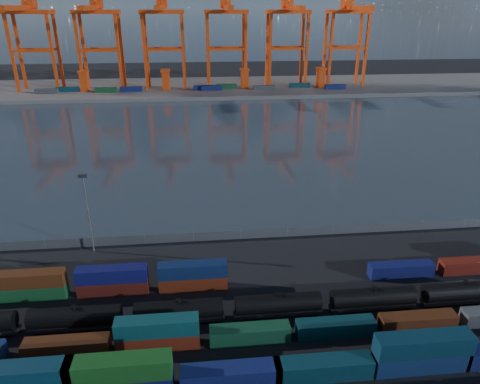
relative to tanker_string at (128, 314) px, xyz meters
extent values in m
plane|color=black|center=(20.00, -2.96, -2.17)|extent=(700.00, 700.00, 0.00)
plane|color=#2E3943|center=(20.00, 102.04, -2.16)|extent=(700.00, 700.00, 0.00)
cube|color=#514F4C|center=(20.00, 207.04, -1.17)|extent=(700.00, 70.00, 2.00)
cube|color=#0D3346|center=(-11.12, -12.68, 2.08)|extent=(13.08, 2.66, 2.83)
cube|color=#101352|center=(0.84, -12.68, -0.75)|extent=(13.08, 2.66, 2.83)
cube|color=#17561B|center=(0.84, -12.68, 2.08)|extent=(13.08, 2.66, 2.83)
cube|color=navy|center=(14.79, -12.68, -0.75)|extent=(13.08, 2.66, 2.83)
cube|color=#0B323D|center=(26.97, -12.68, -0.75)|extent=(13.08, 2.66, 2.83)
cube|color=navy|center=(40.44, -12.68, -0.75)|extent=(13.08, 2.66, 2.83)
cube|color=#0B2B3D|center=(40.44, -12.68, 2.08)|extent=(13.08, 2.66, 2.83)
cube|color=#4D240F|center=(-7.82, -5.11, -0.89)|extent=(11.81, 2.40, 2.56)
cube|color=maroon|center=(4.92, -5.11, -0.89)|extent=(11.81, 2.40, 2.56)
cube|color=#0D4548|center=(4.92, -5.11, 1.67)|extent=(11.81, 2.40, 2.56)
cube|color=#124429|center=(18.17, -5.11, -0.89)|extent=(11.81, 2.40, 2.56)
cube|color=#0B323A|center=(31.05, -5.11, -0.89)|extent=(11.81, 2.40, 2.56)
cube|color=#4C220F|center=(43.86, -5.11, -0.89)|extent=(11.81, 2.40, 2.56)
cube|color=#165327|center=(-17.24, 8.64, -0.89)|extent=(11.81, 2.40, 2.56)
cube|color=#572811|center=(-17.24, 8.64, 1.67)|extent=(11.81, 2.40, 2.56)
cube|color=#531710|center=(-3.67, 8.64, -0.89)|extent=(11.81, 2.40, 2.56)
cube|color=#101153|center=(-3.67, 8.64, 1.67)|extent=(11.81, 2.40, 2.56)
cube|color=maroon|center=(9.94, 8.64, -0.89)|extent=(11.81, 2.40, 2.56)
cube|color=#0F204C|center=(9.94, 8.64, 1.67)|extent=(11.81, 2.40, 2.56)
cube|color=#101654|center=(47.63, 8.64, -0.89)|extent=(11.81, 2.40, 2.56)
cube|color=maroon|center=(61.18, 8.64, -0.89)|extent=(11.81, 2.40, 2.56)
cube|color=black|center=(-18.56, 0.00, -1.86)|extent=(2.61, 1.88, 0.63)
cylinder|color=black|center=(-7.75, 0.00, 0.23)|extent=(13.55, 3.02, 3.02)
cylinder|color=black|center=(-7.75, 0.00, 1.90)|extent=(0.83, 0.83, 0.52)
cube|color=black|center=(-7.75, 0.00, -1.44)|extent=(14.07, 2.08, 0.42)
cube|color=black|center=(-12.44, 0.00, -1.86)|extent=(2.61, 1.88, 0.63)
cube|color=black|center=(-3.06, 0.00, -1.86)|extent=(2.61, 1.88, 0.63)
cylinder|color=black|center=(7.75, 0.00, 0.23)|extent=(13.55, 3.02, 3.02)
cylinder|color=black|center=(7.75, 0.00, 1.90)|extent=(0.83, 0.83, 0.52)
cube|color=black|center=(7.75, 0.00, -1.44)|extent=(14.07, 2.08, 0.42)
cube|color=black|center=(3.06, 0.00, -1.86)|extent=(2.61, 1.88, 0.63)
cube|color=black|center=(12.44, 0.00, -1.86)|extent=(2.61, 1.88, 0.63)
cylinder|color=black|center=(23.25, 0.00, 0.23)|extent=(13.55, 3.02, 3.02)
cylinder|color=black|center=(23.25, 0.00, 1.90)|extent=(0.83, 0.83, 0.52)
cube|color=black|center=(23.25, 0.00, -1.44)|extent=(14.07, 2.08, 0.42)
cube|color=black|center=(18.56, 0.00, -1.86)|extent=(2.61, 1.88, 0.63)
cube|color=black|center=(27.94, 0.00, -1.86)|extent=(2.61, 1.88, 0.63)
cylinder|color=black|center=(38.75, 0.00, 0.23)|extent=(13.55, 3.02, 3.02)
cylinder|color=black|center=(38.75, 0.00, 1.90)|extent=(0.83, 0.83, 0.52)
cube|color=black|center=(38.75, 0.00, -1.44)|extent=(14.07, 2.08, 0.42)
cube|color=black|center=(34.06, 0.00, -1.86)|extent=(2.61, 1.88, 0.63)
cube|color=black|center=(43.44, 0.00, -1.86)|extent=(2.61, 1.88, 0.63)
cylinder|color=black|center=(54.25, 0.00, 0.23)|extent=(13.55, 3.02, 3.02)
cylinder|color=black|center=(54.25, 0.00, 1.90)|extent=(0.83, 0.83, 0.52)
cube|color=black|center=(54.25, 0.00, -1.44)|extent=(14.07, 2.08, 0.42)
cube|color=black|center=(49.56, 0.00, -1.86)|extent=(2.61, 1.88, 0.63)
cube|color=#595B5E|center=(20.00, 25.04, -1.17)|extent=(160.00, 0.06, 2.00)
cylinder|color=slate|center=(-20.00, 25.04, -1.07)|extent=(0.12, 0.12, 2.20)
cylinder|color=slate|center=(-10.00, 25.04, -1.07)|extent=(0.12, 0.12, 2.20)
cylinder|color=slate|center=(0.00, 25.04, -1.07)|extent=(0.12, 0.12, 2.20)
cylinder|color=slate|center=(10.00, 25.04, -1.07)|extent=(0.12, 0.12, 2.20)
cylinder|color=slate|center=(20.00, 25.04, -1.07)|extent=(0.12, 0.12, 2.20)
cylinder|color=slate|center=(30.00, 25.04, -1.07)|extent=(0.12, 0.12, 2.20)
cylinder|color=slate|center=(40.00, 25.04, -1.07)|extent=(0.12, 0.12, 2.20)
cylinder|color=slate|center=(50.00, 25.04, -1.07)|extent=(0.12, 0.12, 2.20)
cylinder|color=slate|center=(60.00, 25.04, -1.07)|extent=(0.12, 0.12, 2.20)
cylinder|color=slate|center=(70.00, 25.04, -1.07)|extent=(0.12, 0.12, 2.20)
cylinder|color=slate|center=(-10.00, 23.04, 5.83)|extent=(0.36, 0.36, 16.00)
cube|color=black|center=(-10.00, 23.04, 14.13)|extent=(1.60, 0.40, 0.60)
cube|color=#EB4410|center=(-85.52, 196.31, 19.35)|extent=(1.53, 1.53, 43.04)
cube|color=#EB4410|center=(-85.52, 207.78, 19.35)|extent=(1.53, 1.53, 43.04)
cube|color=#EB4410|center=(-64.48, 196.31, 19.35)|extent=(1.53, 1.53, 43.04)
cube|color=#EB4410|center=(-64.48, 207.78, 19.35)|extent=(1.53, 1.53, 43.04)
cube|color=#EB4410|center=(-75.00, 196.31, 21.50)|extent=(21.04, 1.34, 1.34)
cube|color=#EB4410|center=(-75.00, 207.78, 21.50)|extent=(21.04, 1.34, 1.34)
cube|color=#EB4410|center=(-75.00, 202.04, 40.87)|extent=(23.91, 13.39, 2.10)
cube|color=#EB4410|center=(-75.00, 190.57, 42.78)|extent=(2.87, 45.91, 2.39)
cube|color=#EB4410|center=(-75.00, 205.87, 45.17)|extent=(5.74, 7.65, 4.78)
cube|color=#EB4410|center=(-50.52, 196.31, 19.35)|extent=(1.53, 1.53, 43.04)
cube|color=#EB4410|center=(-50.52, 207.78, 19.35)|extent=(1.53, 1.53, 43.04)
cube|color=#EB4410|center=(-29.48, 196.31, 19.35)|extent=(1.53, 1.53, 43.04)
cube|color=#EB4410|center=(-29.48, 207.78, 19.35)|extent=(1.53, 1.53, 43.04)
cube|color=#EB4410|center=(-40.00, 196.31, 21.50)|extent=(21.04, 1.34, 1.34)
cube|color=#EB4410|center=(-40.00, 207.78, 21.50)|extent=(21.04, 1.34, 1.34)
cube|color=#EB4410|center=(-40.00, 202.04, 40.87)|extent=(23.91, 13.39, 2.10)
cube|color=#EB4410|center=(-40.00, 190.57, 42.78)|extent=(2.87, 45.91, 2.39)
cube|color=#EB4410|center=(-40.00, 205.87, 45.17)|extent=(5.74, 7.65, 4.78)
cube|color=#EB4410|center=(-15.52, 196.31, 19.35)|extent=(1.53, 1.53, 43.04)
cube|color=#EB4410|center=(-15.52, 207.78, 19.35)|extent=(1.53, 1.53, 43.04)
cube|color=#EB4410|center=(5.52, 196.31, 19.35)|extent=(1.53, 1.53, 43.04)
cube|color=#EB4410|center=(5.52, 207.78, 19.35)|extent=(1.53, 1.53, 43.04)
cube|color=#EB4410|center=(-5.00, 196.31, 21.50)|extent=(21.04, 1.34, 1.34)
cube|color=#EB4410|center=(-5.00, 207.78, 21.50)|extent=(21.04, 1.34, 1.34)
cube|color=#EB4410|center=(-5.00, 202.04, 40.87)|extent=(23.91, 13.39, 2.10)
cube|color=#EB4410|center=(-5.00, 190.57, 42.78)|extent=(2.87, 45.91, 2.39)
cube|color=#EB4410|center=(-5.00, 205.87, 45.17)|extent=(5.74, 7.65, 4.78)
cube|color=#EB4410|center=(19.48, 196.31, 19.35)|extent=(1.53, 1.53, 43.04)
cube|color=#EB4410|center=(19.48, 207.78, 19.35)|extent=(1.53, 1.53, 43.04)
cube|color=#EB4410|center=(40.52, 196.31, 19.35)|extent=(1.53, 1.53, 43.04)
cube|color=#EB4410|center=(40.52, 207.78, 19.35)|extent=(1.53, 1.53, 43.04)
cube|color=#EB4410|center=(30.00, 196.31, 21.50)|extent=(21.04, 1.34, 1.34)
cube|color=#EB4410|center=(30.00, 207.78, 21.50)|extent=(21.04, 1.34, 1.34)
cube|color=#EB4410|center=(30.00, 202.04, 40.87)|extent=(23.91, 13.39, 2.10)
cube|color=#EB4410|center=(30.00, 190.57, 42.78)|extent=(2.87, 45.91, 2.39)
cube|color=#EB4410|center=(30.00, 205.87, 45.17)|extent=(5.74, 7.65, 4.78)
cube|color=#EB4410|center=(54.48, 196.31, 19.35)|extent=(1.53, 1.53, 43.04)
cube|color=#EB4410|center=(54.48, 207.78, 19.35)|extent=(1.53, 1.53, 43.04)
cube|color=#EB4410|center=(75.52, 196.31, 19.35)|extent=(1.53, 1.53, 43.04)
cube|color=#EB4410|center=(75.52, 207.78, 19.35)|extent=(1.53, 1.53, 43.04)
cube|color=#EB4410|center=(65.00, 196.31, 21.50)|extent=(21.04, 1.34, 1.34)
cube|color=#EB4410|center=(65.00, 207.78, 21.50)|extent=(21.04, 1.34, 1.34)
cube|color=#EB4410|center=(65.00, 202.04, 40.87)|extent=(23.91, 13.39, 2.10)
cube|color=#EB4410|center=(65.00, 190.57, 42.78)|extent=(2.87, 45.91, 2.39)
cube|color=#EB4410|center=(65.00, 205.87, 45.17)|extent=(5.74, 7.65, 4.78)
cube|color=#EB4410|center=(89.48, 196.31, 19.35)|extent=(1.53, 1.53, 43.04)
cube|color=#EB4410|center=(89.48, 207.78, 19.35)|extent=(1.53, 1.53, 43.04)
cube|color=#EB4410|center=(110.52, 196.31, 19.35)|extent=(1.53, 1.53, 43.04)
cube|color=#EB4410|center=(110.52, 207.78, 19.35)|extent=(1.53, 1.53, 43.04)
cube|color=#EB4410|center=(100.00, 196.31, 21.50)|extent=(21.04, 1.34, 1.34)
cube|color=#EB4410|center=(100.00, 207.78, 21.50)|extent=(21.04, 1.34, 1.34)
cube|color=#EB4410|center=(100.00, 202.04, 40.87)|extent=(23.91, 13.39, 2.10)
cube|color=#EB4410|center=(100.00, 190.57, 42.78)|extent=(2.87, 45.91, 2.39)
cube|color=#EB4410|center=(100.00, 205.87, 45.17)|extent=(5.74, 7.65, 4.78)
cube|color=navy|center=(20.65, 191.72, 1.13)|extent=(12.00, 2.44, 2.60)
cube|color=navy|center=(91.34, 187.97, 1.13)|extent=(12.00, 2.44, 2.60)
cube|color=navy|center=(16.36, 193.13, 1.13)|extent=(12.00, 2.44, 2.60)
cube|color=#0C3842|center=(-59.30, 195.52, 1.13)|extent=(12.00, 2.44, 2.60)
cube|color=#3F4244|center=(-69.24, 190.78, 1.13)|extent=(12.00, 2.44, 2.60)
cube|color=#3F4244|center=(50.37, 189.75, 1.13)|extent=(12.00, 2.44, 2.60)
cube|color=#144C23|center=(-37.75, 191.24, 1.13)|extent=(12.00, 2.44, 2.60)
cube|color=navy|center=(-24.16, 192.57, 1.13)|extent=(12.00, 2.44, 2.60)
cube|color=#144C23|center=(29.34, 196.52, 1.13)|extent=(12.00, 2.44, 2.60)
cube|color=#0C3842|center=(72.40, 195.87, 1.13)|extent=(12.00, 2.44, 2.60)
cube|color=#EB4410|center=(-50.00, 197.04, 4.83)|extent=(4.00, 6.00, 10.00)
cube|color=#EB4410|center=(-50.00, 197.04, 10.33)|extent=(5.00, 7.00, 1.20)
cube|color=#EB4410|center=(-5.00, 197.04, 4.83)|extent=(4.00, 6.00, 10.00)
cube|color=#EB4410|center=(-5.00, 197.04, 10.33)|extent=(5.00, 7.00, 1.20)
cube|color=#EB4410|center=(40.00, 197.04, 4.83)|extent=(4.00, 6.00, 10.00)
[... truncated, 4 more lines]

